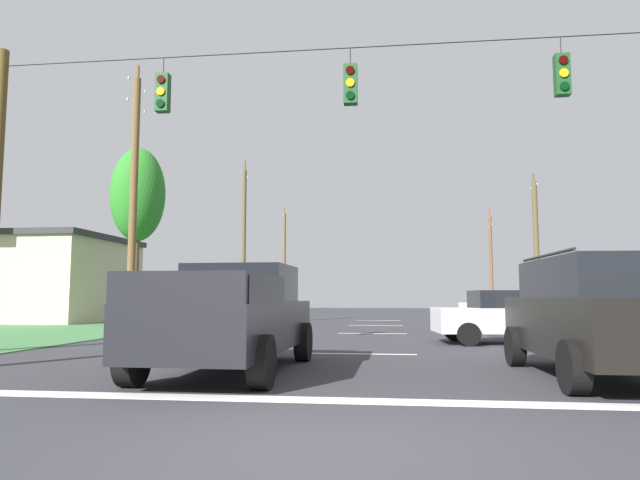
{
  "coord_description": "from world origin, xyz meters",
  "views": [
    {
      "loc": [
        0.61,
        -5.22,
        1.36
      ],
      "look_at": [
        -0.74,
        5.91,
        2.47
      ],
      "focal_mm": 31.68,
      "sensor_mm": 36.0,
      "label": 1
    }
  ],
  "objects_px": {
    "utility_pole_near_left": "(491,258)",
    "utility_pole_distant_right": "(244,240)",
    "overhead_signal_span": "(359,173)",
    "utility_pole_far_left": "(134,196)",
    "utility_pole_far_right": "(536,247)",
    "pickup_truck": "(234,318)",
    "suv_black": "(599,314)",
    "roadside_store": "(32,279)",
    "distant_car_crossing_white": "(510,316)",
    "tree_roadside_far_right": "(138,196)",
    "distant_car_far_parked": "(502,307)",
    "utility_pole_distant_left": "(284,260)"
  },
  "relations": [
    {
      "from": "pickup_truck",
      "to": "utility_pole_far_right",
      "type": "distance_m",
      "value": 30.9
    },
    {
      "from": "utility_pole_far_right",
      "to": "roadside_store",
      "type": "xyz_separation_m",
      "value": [
        -28.91,
        -9.56,
        -2.25
      ]
    },
    {
      "from": "overhead_signal_span",
      "to": "distant_car_crossing_white",
      "type": "xyz_separation_m",
      "value": [
        4.13,
        4.14,
        -3.4
      ]
    },
    {
      "from": "overhead_signal_span",
      "to": "utility_pole_far_right",
      "type": "height_order",
      "value": "utility_pole_far_right"
    },
    {
      "from": "utility_pole_far_right",
      "to": "tree_roadside_far_right",
      "type": "bearing_deg",
      "value": -149.52
    },
    {
      "from": "suv_black",
      "to": "utility_pole_distant_right",
      "type": "xyz_separation_m",
      "value": [
        -13.7,
        29.28,
        4.31
      ]
    },
    {
      "from": "pickup_truck",
      "to": "utility_pole_near_left",
      "type": "height_order",
      "value": "utility_pole_near_left"
    },
    {
      "from": "utility_pole_far_left",
      "to": "distant_car_far_parked",
      "type": "bearing_deg",
      "value": 26.91
    },
    {
      "from": "suv_black",
      "to": "distant_car_far_parked",
      "type": "xyz_separation_m",
      "value": [
        2.27,
        19.98,
        -0.27
      ]
    },
    {
      "from": "distant_car_far_parked",
      "to": "utility_pole_distant_right",
      "type": "relative_size",
      "value": 0.4
    },
    {
      "from": "suv_black",
      "to": "utility_pole_distant_right",
      "type": "distance_m",
      "value": 32.62
    },
    {
      "from": "overhead_signal_span",
      "to": "utility_pole_near_left",
      "type": "xyz_separation_m",
      "value": [
        10.47,
        42.77,
        0.77
      ]
    },
    {
      "from": "utility_pole_distant_right",
      "to": "tree_roadside_far_right",
      "type": "height_order",
      "value": "utility_pole_distant_right"
    },
    {
      "from": "suv_black",
      "to": "utility_pole_near_left",
      "type": "bearing_deg",
      "value": 82.07
    },
    {
      "from": "utility_pole_near_left",
      "to": "utility_pole_distant_right",
      "type": "xyz_separation_m",
      "value": [
        -20.06,
        -16.4,
        0.41
      ]
    },
    {
      "from": "suv_black",
      "to": "roadside_store",
      "type": "bearing_deg",
      "value": 140.49
    },
    {
      "from": "tree_roadside_far_right",
      "to": "pickup_truck",
      "type": "bearing_deg",
      "value": -59.4
    },
    {
      "from": "pickup_truck",
      "to": "utility_pole_near_left",
      "type": "xyz_separation_m",
      "value": [
        12.64,
        45.45,
        4.0
      ]
    },
    {
      "from": "utility_pole_near_left",
      "to": "utility_pole_distant_right",
      "type": "distance_m",
      "value": 25.92
    },
    {
      "from": "overhead_signal_span",
      "to": "utility_pole_far_left",
      "type": "distance_m",
      "value": 13.22
    },
    {
      "from": "roadside_store",
      "to": "pickup_truck",
      "type": "bearing_deg",
      "value": -48.36
    },
    {
      "from": "distant_car_crossing_white",
      "to": "tree_roadside_far_right",
      "type": "relative_size",
      "value": 0.52
    },
    {
      "from": "overhead_signal_span",
      "to": "utility_pole_far_left",
      "type": "bearing_deg",
      "value": 137.37
    },
    {
      "from": "distant_car_crossing_white",
      "to": "distant_car_far_parked",
      "type": "height_order",
      "value": "same"
    },
    {
      "from": "overhead_signal_span",
      "to": "suv_black",
      "type": "height_order",
      "value": "overhead_signal_span"
    },
    {
      "from": "overhead_signal_span",
      "to": "utility_pole_far_right",
      "type": "relative_size",
      "value": 1.96
    },
    {
      "from": "suv_black",
      "to": "pickup_truck",
      "type": "bearing_deg",
      "value": 177.82
    },
    {
      "from": "utility_pole_distant_right",
      "to": "pickup_truck",
      "type": "bearing_deg",
      "value": -75.67
    },
    {
      "from": "overhead_signal_span",
      "to": "tree_roadside_far_right",
      "type": "bearing_deg",
      "value": 131.59
    },
    {
      "from": "tree_roadside_far_right",
      "to": "roadside_store",
      "type": "bearing_deg",
      "value": 156.94
    },
    {
      "from": "overhead_signal_span",
      "to": "utility_pole_distant_right",
      "type": "bearing_deg",
      "value": 109.99
    },
    {
      "from": "overhead_signal_span",
      "to": "distant_car_far_parked",
      "type": "bearing_deg",
      "value": 69.51
    },
    {
      "from": "suv_black",
      "to": "tree_roadside_far_right",
      "type": "height_order",
      "value": "tree_roadside_far_right"
    },
    {
      "from": "utility_pole_distant_left",
      "to": "utility_pole_far_left",
      "type": "bearing_deg",
      "value": -89.73
    },
    {
      "from": "overhead_signal_span",
      "to": "utility_pole_distant_left",
      "type": "height_order",
      "value": "utility_pole_distant_left"
    },
    {
      "from": "tree_roadside_far_right",
      "to": "distant_car_far_parked",
      "type": "bearing_deg",
      "value": 13.96
    },
    {
      "from": "distant_car_far_parked",
      "to": "tree_roadside_far_right",
      "type": "height_order",
      "value": "tree_roadside_far_right"
    },
    {
      "from": "pickup_truck",
      "to": "roadside_store",
      "type": "distance_m",
      "value": 24.77
    },
    {
      "from": "distant_car_crossing_white",
      "to": "utility_pole_near_left",
      "type": "bearing_deg",
      "value": 80.69
    },
    {
      "from": "utility_pole_distant_left",
      "to": "suv_black",
      "type": "bearing_deg",
      "value": -73.3
    },
    {
      "from": "overhead_signal_span",
      "to": "distant_car_crossing_white",
      "type": "distance_m",
      "value": 6.77
    },
    {
      "from": "overhead_signal_span",
      "to": "pickup_truck",
      "type": "distance_m",
      "value": 4.72
    },
    {
      "from": "utility_pole_far_left",
      "to": "tree_roadside_far_right",
      "type": "bearing_deg",
      "value": 112.63
    },
    {
      "from": "utility_pole_far_right",
      "to": "distant_car_far_parked",
      "type": "bearing_deg",
      "value": -115.27
    },
    {
      "from": "utility_pole_far_right",
      "to": "utility_pole_distant_left",
      "type": "bearing_deg",
      "value": 137.85
    },
    {
      "from": "distant_car_far_parked",
      "to": "tree_roadside_far_right",
      "type": "relative_size",
      "value": 0.52
    },
    {
      "from": "utility_pole_near_left",
      "to": "utility_pole_distant_right",
      "type": "height_order",
      "value": "utility_pole_distant_right"
    },
    {
      "from": "utility_pole_near_left",
      "to": "utility_pole_far_left",
      "type": "distance_m",
      "value": 39.4
    },
    {
      "from": "utility_pole_far_left",
      "to": "utility_pole_distant_right",
      "type": "height_order",
      "value": "utility_pole_distant_right"
    },
    {
      "from": "suv_black",
      "to": "roadside_store",
      "type": "xyz_separation_m",
      "value": [
        -22.71,
        18.73,
        1.24
      ]
    }
  ]
}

